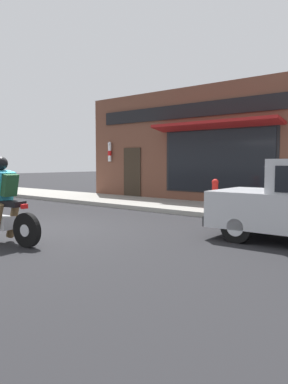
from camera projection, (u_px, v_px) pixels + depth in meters
name	position (u px, v px, depth m)	size (l,w,h in m)	color
ground_plane	(31.00, 230.00, 8.34)	(80.00, 80.00, 0.00)	black
sidewalk_curb	(108.00, 200.00, 14.38)	(2.60, 22.00, 0.14)	gray
storefront_building	(192.00, 146.00, 13.62)	(1.25, 9.64, 4.20)	brown
motorcycle_with_rider	(1.00, 207.00, 6.95)	(0.65, 2.01, 1.62)	black
fire_hydrant	(215.00, 194.00, 11.12)	(0.36, 0.24, 0.88)	red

